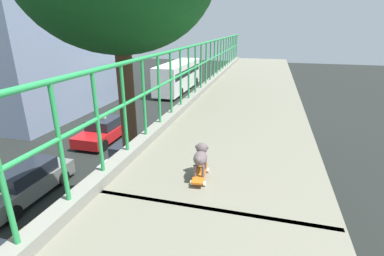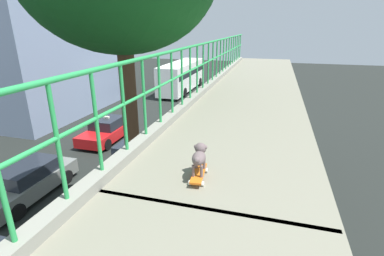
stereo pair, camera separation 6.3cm
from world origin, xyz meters
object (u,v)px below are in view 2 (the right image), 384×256
Objects in this scene: car_silver_fifth at (137,155)px; toy_skateboard at (199,174)px; car_red_taxi_sixth at (106,130)px; city_bus at (182,75)px; car_grey_fourth at (28,182)px; small_dog at (199,156)px.

car_silver_fifth is 11.65m from toy_skateboard.
city_bus is (0.13, 15.42, 1.12)m from car_red_taxi_sixth.
toy_skateboard is (8.93, -5.45, 4.61)m from car_grey_fourth.
toy_skateboard is at bearing -52.49° from car_red_taxi_sixth.
car_silver_fifth is at bearing 121.82° from small_dog.
car_silver_fifth is at bearing -39.01° from car_red_taxi_sixth.
car_silver_fifth is 4.62m from car_red_taxi_sixth.
car_silver_fifth is 18.68m from city_bus.
toy_skateboard is (9.10, -27.44, 3.51)m from city_bus.
small_dog reaches higher than city_bus.
car_grey_fourth is 4.93m from car_silver_fifth.
car_silver_fifth is 10.35× the size of small_dog.
toy_skateboard reaches higher than city_bus.
car_grey_fourth is at bearing 148.78° from small_dog.
toy_skateboard is 0.22m from small_dog.
toy_skateboard reaches higher than car_grey_fourth.
car_grey_fourth is 1.08× the size of car_silver_fifth.
car_silver_fifth is 1.03× the size of car_red_taxi_sixth.
car_red_taxi_sixth is at bearing 92.54° from car_grey_fourth.
car_silver_fifth is 8.01× the size of toy_skateboard.
small_dog reaches higher than car_silver_fifth.
car_red_taxi_sixth is 7.77× the size of toy_skateboard.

